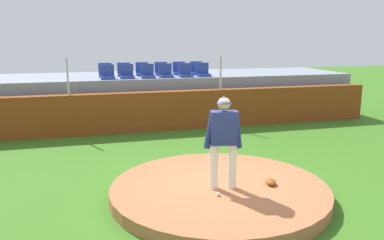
{
  "coord_description": "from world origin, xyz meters",
  "views": [
    {
      "loc": [
        -2.45,
        -6.93,
        3.14
      ],
      "look_at": [
        0.0,
        2.08,
        1.14
      ],
      "focal_mm": 36.42,
      "sensor_mm": 36.0,
      "label": 1
    }
  ],
  "objects_px": {
    "stadium_chair_0": "(107,75)",
    "stadium_chair_7": "(124,72)",
    "stadium_chair_6": "(105,72)",
    "fielding_glove": "(271,182)",
    "stadium_chair_11": "(197,70)",
    "stadium_chair_8": "(142,71)",
    "stadium_chair_1": "(127,74)",
    "stadium_chair_4": "(185,73)",
    "stadium_chair_10": "(179,71)",
    "stadium_chair_5": "(203,72)",
    "stadium_chair_2": "(147,74)",
    "stadium_chair_3": "(166,73)",
    "pitcher": "(224,136)",
    "baseball": "(218,194)",
    "stadium_chair_9": "(161,71)"
  },
  "relations": [
    {
      "from": "stadium_chair_0",
      "to": "stadium_chair_7",
      "type": "distance_m",
      "value": 1.12
    },
    {
      "from": "stadium_chair_6",
      "to": "fielding_glove",
      "type": "bearing_deg",
      "value": 108.71
    },
    {
      "from": "fielding_glove",
      "to": "stadium_chair_11",
      "type": "bearing_deg",
      "value": -171.49
    },
    {
      "from": "stadium_chair_8",
      "to": "stadium_chair_11",
      "type": "xyz_separation_m",
      "value": [
        2.14,
        -0.01,
        0.0
      ]
    },
    {
      "from": "stadium_chair_1",
      "to": "stadium_chair_4",
      "type": "distance_m",
      "value": 2.13
    },
    {
      "from": "stadium_chair_10",
      "to": "stadium_chair_7",
      "type": "bearing_deg",
      "value": 0.85
    },
    {
      "from": "stadium_chair_5",
      "to": "stadium_chair_10",
      "type": "distance_m",
      "value": 1.13
    },
    {
      "from": "stadium_chair_2",
      "to": "stadium_chair_3",
      "type": "distance_m",
      "value": 0.67
    },
    {
      "from": "pitcher",
      "to": "stadium_chair_1",
      "type": "xyz_separation_m",
      "value": [
        -1.07,
        7.19,
        0.55
      ]
    },
    {
      "from": "pitcher",
      "to": "stadium_chair_2",
      "type": "height_order",
      "value": "stadium_chair_2"
    },
    {
      "from": "stadium_chair_1",
      "to": "stadium_chair_3",
      "type": "height_order",
      "value": "same"
    },
    {
      "from": "stadium_chair_4",
      "to": "stadium_chair_5",
      "type": "height_order",
      "value": "same"
    },
    {
      "from": "stadium_chair_8",
      "to": "stadium_chair_3",
      "type": "bearing_deg",
      "value": 128.36
    },
    {
      "from": "stadium_chair_1",
      "to": "stadium_chair_0",
      "type": "bearing_deg",
      "value": 3.49
    },
    {
      "from": "baseball",
      "to": "fielding_glove",
      "type": "xyz_separation_m",
      "value": [
        1.2,
        0.26,
        0.02
      ]
    },
    {
      "from": "stadium_chair_11",
      "to": "stadium_chair_0",
      "type": "bearing_deg",
      "value": 14.62
    },
    {
      "from": "stadium_chair_4",
      "to": "stadium_chair_7",
      "type": "bearing_deg",
      "value": -22.59
    },
    {
      "from": "baseball",
      "to": "stadium_chair_10",
      "type": "height_order",
      "value": "stadium_chair_10"
    },
    {
      "from": "pitcher",
      "to": "fielding_glove",
      "type": "relative_size",
      "value": 6.08
    },
    {
      "from": "stadium_chair_2",
      "to": "stadium_chair_6",
      "type": "distance_m",
      "value": 1.7
    },
    {
      "from": "stadium_chair_2",
      "to": "stadium_chair_4",
      "type": "height_order",
      "value": "same"
    },
    {
      "from": "stadium_chair_1",
      "to": "stadium_chair_5",
      "type": "bearing_deg",
      "value": 179.93
    },
    {
      "from": "stadium_chair_7",
      "to": "baseball",
      "type": "bearing_deg",
      "value": 95.88
    },
    {
      "from": "stadium_chair_2",
      "to": "stadium_chair_5",
      "type": "relative_size",
      "value": 1.0
    },
    {
      "from": "stadium_chair_3",
      "to": "stadium_chair_7",
      "type": "distance_m",
      "value": 1.67
    },
    {
      "from": "stadium_chair_9",
      "to": "stadium_chair_1",
      "type": "bearing_deg",
      "value": 32.4
    },
    {
      "from": "stadium_chair_1",
      "to": "stadium_chair_3",
      "type": "relative_size",
      "value": 1.0
    },
    {
      "from": "stadium_chair_11",
      "to": "stadium_chair_2",
      "type": "bearing_deg",
      "value": 23.84
    },
    {
      "from": "stadium_chair_0",
      "to": "stadium_chair_1",
      "type": "xyz_separation_m",
      "value": [
        0.68,
        0.04,
        0.0
      ]
    },
    {
      "from": "stadium_chair_2",
      "to": "stadium_chair_7",
      "type": "relative_size",
      "value": 1.0
    },
    {
      "from": "stadium_chair_4",
      "to": "stadium_chair_5",
      "type": "bearing_deg",
      "value": -177.65
    },
    {
      "from": "stadium_chair_2",
      "to": "stadium_chair_9",
      "type": "distance_m",
      "value": 1.17
    },
    {
      "from": "pitcher",
      "to": "stadium_chair_11",
      "type": "xyz_separation_m",
      "value": [
        1.76,
        8.06,
        0.55
      ]
    },
    {
      "from": "pitcher",
      "to": "stadium_chair_6",
      "type": "relative_size",
      "value": 3.65
    },
    {
      "from": "stadium_chair_9",
      "to": "stadium_chair_0",
      "type": "bearing_deg",
      "value": 24.17
    },
    {
      "from": "fielding_glove",
      "to": "stadium_chair_1",
      "type": "relative_size",
      "value": 0.6
    },
    {
      "from": "baseball",
      "to": "stadium_chair_3",
      "type": "height_order",
      "value": "stadium_chair_3"
    },
    {
      "from": "stadium_chair_3",
      "to": "stadium_chair_1",
      "type": "bearing_deg",
      "value": -1.12
    },
    {
      "from": "fielding_glove",
      "to": "stadium_chair_8",
      "type": "xyz_separation_m",
      "value": [
        -1.37,
        8.17,
        1.56
      ]
    },
    {
      "from": "stadium_chair_0",
      "to": "stadium_chair_11",
      "type": "bearing_deg",
      "value": -165.38
    },
    {
      "from": "stadium_chair_3",
      "to": "stadium_chair_6",
      "type": "relative_size",
      "value": 1.0
    },
    {
      "from": "stadium_chair_2",
      "to": "stadium_chair_6",
      "type": "relative_size",
      "value": 1.0
    },
    {
      "from": "stadium_chair_9",
      "to": "stadium_chair_10",
      "type": "bearing_deg",
      "value": 179.59
    },
    {
      "from": "stadium_chair_0",
      "to": "stadium_chair_9",
      "type": "relative_size",
      "value": 1.0
    },
    {
      "from": "stadium_chair_6",
      "to": "stadium_chair_7",
      "type": "bearing_deg",
      "value": -179.89
    },
    {
      "from": "baseball",
      "to": "stadium_chair_4",
      "type": "relative_size",
      "value": 0.15
    },
    {
      "from": "stadium_chair_8",
      "to": "stadium_chair_6",
      "type": "bearing_deg",
      "value": 0.99
    },
    {
      "from": "stadium_chair_3",
      "to": "stadium_chair_9",
      "type": "distance_m",
      "value": 0.92
    },
    {
      "from": "stadium_chair_2",
      "to": "stadium_chair_7",
      "type": "distance_m",
      "value": 1.18
    },
    {
      "from": "stadium_chair_10",
      "to": "stadium_chair_5",
      "type": "bearing_deg",
      "value": 127.55
    }
  ]
}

